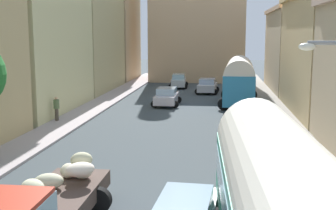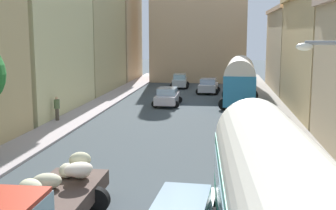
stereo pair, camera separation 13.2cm
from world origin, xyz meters
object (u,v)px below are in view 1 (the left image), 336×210
(car_0, at_px, (167,97))
(car_3, at_px, (207,86))
(pedestrian_0, at_px, (56,108))
(car_1, at_px, (179,81))
(parked_bus_1, at_px, (239,79))

(car_0, xyz_separation_m, car_3, (3.22, 8.33, 0.01))
(pedestrian_0, bearing_deg, car_1, 73.17)
(car_0, xyz_separation_m, car_1, (-0.19, 12.91, 0.03))
(car_1, height_order, pedestrian_0, pedestrian_0)
(parked_bus_1, relative_size, car_3, 2.56)
(car_1, bearing_deg, car_0, -89.15)
(car_0, bearing_deg, car_1, 90.85)
(car_1, xyz_separation_m, pedestrian_0, (-6.42, -21.24, 0.23))
(parked_bus_1, relative_size, pedestrian_0, 5.27)
(car_0, height_order, car_3, car_3)
(car_3, bearing_deg, pedestrian_0, -120.55)
(car_3, distance_m, pedestrian_0, 19.36)
(car_0, distance_m, car_1, 12.91)
(parked_bus_1, distance_m, pedestrian_0, 15.83)
(pedestrian_0, bearing_deg, car_0, 51.55)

